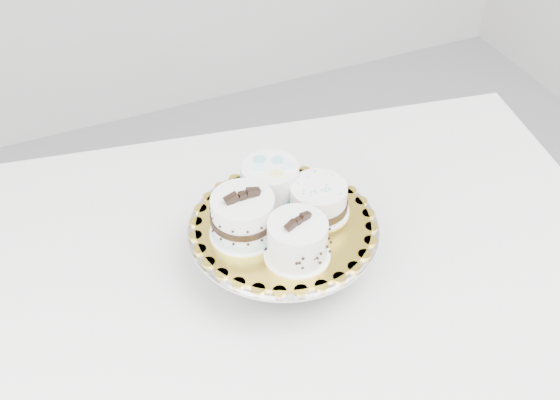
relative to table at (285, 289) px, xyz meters
name	(u,v)px	position (x,y,z in m)	size (l,w,h in m)	color
table	(285,289)	(0.00, 0.00, 0.00)	(1.37, 1.03, 0.75)	white
cake_stand	(283,237)	(0.00, 0.00, 0.13)	(0.33, 0.33, 0.09)	gray
cake_board	(283,224)	(0.00, 0.00, 0.16)	(0.30, 0.30, 0.00)	gold
cake_swirl	(297,240)	(-0.01, -0.07, 0.20)	(0.12, 0.12, 0.09)	white
cake_banded	(243,218)	(-0.07, 0.01, 0.20)	(0.12, 0.12, 0.10)	white
cake_dots	(270,182)	(0.00, 0.07, 0.20)	(0.12, 0.12, 0.07)	white
cake_ribbon	(319,199)	(0.07, 0.01, 0.19)	(0.13, 0.13, 0.06)	white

